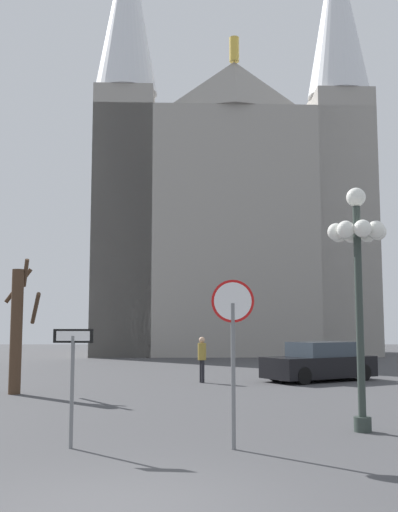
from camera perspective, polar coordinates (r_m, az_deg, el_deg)
ground_plane at (r=7.82m, az=-7.40°, el=-22.67°), size 120.00×120.00×0.00m
cathedral at (r=45.73m, az=2.86°, el=4.36°), size 20.27×11.23×32.63m
stop_sign at (r=10.95m, az=3.05°, el=-6.94°), size 0.77×0.08×2.99m
one_way_arrow_sign at (r=11.29m, az=-12.02°, el=-10.41°), size 0.74×0.10×2.11m
street_lamp at (r=13.22m, az=14.56°, el=0.07°), size 1.25×1.25×5.10m
bare_tree at (r=20.30m, az=-16.93°, el=-6.41°), size 1.36×1.19×4.30m
parked_car_near_black at (r=24.45m, az=11.19°, el=-9.82°), size 4.80×3.89×1.51m
pedestrian_walking at (r=23.20m, az=0.11°, el=-9.31°), size 0.32×0.32×1.72m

